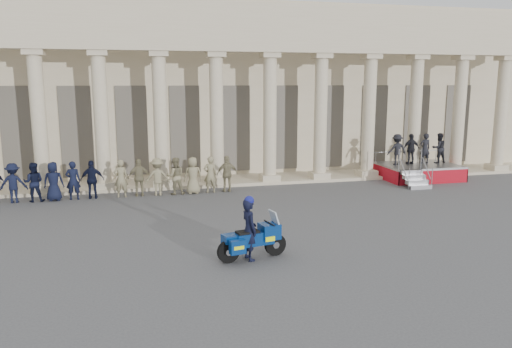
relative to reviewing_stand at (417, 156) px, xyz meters
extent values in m
plane|color=#454548|center=(-11.51, -7.25, -1.19)|extent=(90.00, 90.00, 0.00)
cube|color=#C0AF90|center=(-11.51, 7.75, 3.31)|extent=(40.00, 10.00, 9.00)
cube|color=#C0AF90|center=(-11.51, 1.55, -1.12)|extent=(40.00, 2.60, 0.15)
cube|color=#C0AF90|center=(-11.51, 0.75, 5.60)|extent=(35.80, 1.00, 1.00)
cube|color=#C0AF90|center=(-11.51, 0.75, 6.70)|extent=(35.80, 1.00, 1.20)
cube|color=#C0AF90|center=(-18.01, 0.75, -0.89)|extent=(0.90, 0.90, 0.30)
cylinder|color=#C0AF90|center=(-18.01, 0.75, 2.06)|extent=(0.64, 0.64, 5.60)
cube|color=#C0AF90|center=(-18.01, 0.75, 4.98)|extent=(0.85, 0.85, 0.24)
cube|color=#C0AF90|center=(-15.41, 0.75, -0.89)|extent=(0.90, 0.90, 0.30)
cylinder|color=#C0AF90|center=(-15.41, 0.75, 2.06)|extent=(0.64, 0.64, 5.60)
cube|color=#C0AF90|center=(-15.41, 0.75, 4.98)|extent=(0.85, 0.85, 0.24)
cube|color=#C0AF90|center=(-12.81, 0.75, -0.89)|extent=(0.90, 0.90, 0.30)
cylinder|color=#C0AF90|center=(-12.81, 0.75, 2.06)|extent=(0.64, 0.64, 5.60)
cube|color=#C0AF90|center=(-12.81, 0.75, 4.98)|extent=(0.85, 0.85, 0.24)
cube|color=#C0AF90|center=(-10.21, 0.75, -0.89)|extent=(0.90, 0.90, 0.30)
cylinder|color=#C0AF90|center=(-10.21, 0.75, 2.06)|extent=(0.64, 0.64, 5.60)
cube|color=#C0AF90|center=(-10.21, 0.75, 4.98)|extent=(0.85, 0.85, 0.24)
cube|color=#C0AF90|center=(-7.61, 0.75, -0.89)|extent=(0.90, 0.90, 0.30)
cylinder|color=#C0AF90|center=(-7.61, 0.75, 2.06)|extent=(0.64, 0.64, 5.60)
cube|color=#C0AF90|center=(-7.61, 0.75, 4.98)|extent=(0.85, 0.85, 0.24)
cube|color=#C0AF90|center=(-5.01, 0.75, -0.89)|extent=(0.90, 0.90, 0.30)
cylinder|color=#C0AF90|center=(-5.01, 0.75, 2.06)|extent=(0.64, 0.64, 5.60)
cube|color=#C0AF90|center=(-5.01, 0.75, 4.98)|extent=(0.85, 0.85, 0.24)
cube|color=#C0AF90|center=(-2.41, 0.75, -0.89)|extent=(0.90, 0.90, 0.30)
cylinder|color=#C0AF90|center=(-2.41, 0.75, 2.06)|extent=(0.64, 0.64, 5.60)
cube|color=#C0AF90|center=(-2.41, 0.75, 4.98)|extent=(0.85, 0.85, 0.24)
cube|color=#C0AF90|center=(0.19, 0.75, -0.89)|extent=(0.90, 0.90, 0.30)
cylinder|color=#C0AF90|center=(0.19, 0.75, 2.06)|extent=(0.64, 0.64, 5.60)
cube|color=#C0AF90|center=(0.19, 0.75, 4.98)|extent=(0.85, 0.85, 0.24)
cube|color=#C0AF90|center=(2.79, 0.75, -0.89)|extent=(0.90, 0.90, 0.30)
cylinder|color=#C0AF90|center=(2.79, 0.75, 2.06)|extent=(0.64, 0.64, 5.60)
cube|color=#C0AF90|center=(2.79, 0.75, 4.98)|extent=(0.85, 0.85, 0.24)
cube|color=#C0AF90|center=(5.39, 0.75, -0.89)|extent=(0.90, 0.90, 0.30)
cylinder|color=#C0AF90|center=(5.39, 0.75, 2.06)|extent=(0.64, 0.64, 5.60)
cube|color=#C0AF90|center=(5.39, 0.75, 4.98)|extent=(0.85, 0.85, 0.24)
cube|color=black|center=(-19.31, 2.77, 1.36)|extent=(1.30, 0.12, 4.20)
cube|color=black|center=(-16.71, 2.77, 1.36)|extent=(1.30, 0.12, 4.20)
cube|color=black|center=(-14.11, 2.77, 1.36)|extent=(1.30, 0.12, 4.20)
cube|color=black|center=(-11.51, 2.77, 1.36)|extent=(1.30, 0.12, 4.20)
cube|color=black|center=(-8.91, 2.77, 1.36)|extent=(1.30, 0.12, 4.20)
cube|color=black|center=(-6.31, 2.77, 1.36)|extent=(1.30, 0.12, 4.20)
cube|color=black|center=(-3.71, 2.77, 1.36)|extent=(1.30, 0.12, 4.20)
cube|color=black|center=(-1.11, 2.77, 1.36)|extent=(1.30, 0.12, 4.20)
cube|color=black|center=(1.49, 2.77, 1.36)|extent=(1.30, 0.12, 4.20)
cube|color=black|center=(4.09, 2.77, 1.36)|extent=(1.30, 0.12, 4.20)
imported|color=black|center=(-18.93, -0.68, -0.36)|extent=(1.07, 0.61, 1.65)
imported|color=black|center=(-18.16, -0.68, -0.36)|extent=(0.80, 0.63, 1.65)
imported|color=black|center=(-17.38, -0.68, -0.36)|extent=(0.81, 0.53, 1.65)
imported|color=black|center=(-16.60, -0.68, -0.36)|extent=(0.60, 0.40, 1.65)
imported|color=black|center=(-15.82, -0.68, -0.36)|extent=(0.97, 0.40, 1.65)
imported|color=#82795A|center=(-14.65, -0.68, -0.36)|extent=(0.60, 0.40, 1.65)
imported|color=#82795A|center=(-13.87, -0.68, -0.36)|extent=(0.97, 0.40, 1.65)
imported|color=#82795A|center=(-13.09, -0.68, -0.36)|extent=(1.07, 0.61, 1.65)
imported|color=#82795A|center=(-12.32, -0.68, -0.36)|extent=(0.80, 0.63, 1.65)
imported|color=#82795A|center=(-11.54, -0.68, -0.36)|extent=(0.81, 0.53, 1.65)
imported|color=#82795A|center=(-10.76, -0.68, -0.36)|extent=(0.60, 0.40, 1.65)
imported|color=#82795A|center=(-9.98, -0.68, -0.36)|extent=(0.97, 0.40, 1.65)
cube|color=gray|center=(0.16, 0.02, -0.47)|extent=(3.80, 2.71, 0.10)
cube|color=maroon|center=(0.16, -1.32, -0.86)|extent=(3.80, 0.04, 0.67)
cube|color=maroon|center=(-1.72, 0.02, -0.86)|extent=(0.04, 2.71, 0.67)
cube|color=maroon|center=(2.04, 0.02, -0.86)|extent=(0.04, 2.71, 0.67)
cube|color=gray|center=(-1.14, -2.24, -1.10)|extent=(1.10, 0.28, 0.19)
cube|color=gray|center=(-1.14, -1.96, -0.90)|extent=(1.10, 0.28, 0.19)
cube|color=gray|center=(-1.14, -1.68, -0.71)|extent=(1.10, 0.28, 0.19)
cube|color=gray|center=(-1.14, -1.40, -0.52)|extent=(1.10, 0.28, 0.19)
cylinder|color=gray|center=(0.16, 1.32, 0.08)|extent=(3.80, 0.04, 0.04)
imported|color=black|center=(-1.04, 0.22, 0.36)|extent=(1.01, 0.58, 1.56)
imported|color=black|center=(-0.24, 0.22, 0.36)|extent=(0.91, 0.38, 1.56)
imported|color=black|center=(0.56, 0.22, 0.36)|extent=(0.57, 0.37, 1.56)
imported|color=black|center=(1.36, 0.22, 0.36)|extent=(0.76, 0.59, 1.56)
cylinder|color=black|center=(-10.17, -9.37, -0.87)|extent=(0.65, 0.26, 0.64)
cylinder|color=black|center=(-11.59, -9.65, -0.87)|extent=(0.65, 0.26, 0.64)
cube|color=navy|center=(-10.83, -9.50, -0.59)|extent=(1.17, 0.61, 0.37)
cube|color=navy|center=(-10.36, -9.41, -0.44)|extent=(0.62, 0.60, 0.43)
cube|color=silver|center=(-10.36, -9.41, -0.66)|extent=(0.26, 0.33, 0.12)
cube|color=#B2BFCC|center=(-10.20, -9.38, -0.11)|extent=(0.28, 0.47, 0.52)
cube|color=black|center=(-11.02, -9.54, -0.40)|extent=(0.68, 0.44, 0.10)
cube|color=navy|center=(-11.54, -9.64, -0.52)|extent=(0.39, 0.39, 0.21)
cube|color=navy|center=(-11.39, -9.93, -0.66)|extent=(0.47, 0.29, 0.39)
cube|color=#E9FB0D|center=(-11.39, -9.93, -0.66)|extent=(0.33, 0.28, 0.10)
cube|color=navy|center=(-11.51, -9.32, -0.66)|extent=(0.47, 0.29, 0.39)
cube|color=#E9FB0D|center=(-11.51, -9.32, -0.66)|extent=(0.33, 0.28, 0.10)
cylinder|color=silver|center=(-11.35, -9.37, -0.90)|extent=(0.59, 0.21, 0.10)
cylinder|color=black|center=(-10.36, -9.41, -0.21)|extent=(0.17, 0.67, 0.03)
imported|color=black|center=(-10.98, -9.53, -0.32)|extent=(0.53, 0.71, 1.75)
sphere|color=navy|center=(-10.98, -9.53, 0.51)|extent=(0.28, 0.28, 0.28)
camera|label=1|loc=(-13.92, -22.57, 3.71)|focal=35.00mm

